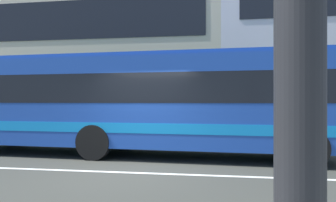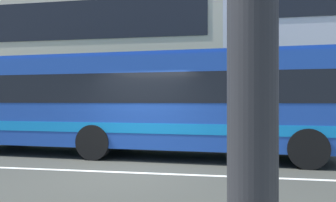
# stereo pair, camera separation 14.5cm
# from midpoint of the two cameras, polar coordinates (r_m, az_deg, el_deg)

# --- Properties ---
(ground_plane) EXTENTS (160.00, 160.00, 0.00)m
(ground_plane) POSITION_cam_midpoint_polar(r_m,az_deg,el_deg) (8.46, -6.99, -11.38)
(ground_plane) COLOR #383832
(lane_centre_line) EXTENTS (60.00, 0.16, 0.01)m
(lane_centre_line) POSITION_cam_midpoint_polar(r_m,az_deg,el_deg) (8.46, -6.99, -11.35)
(lane_centre_line) COLOR silver
(lane_centre_line) RESTS_ON ground_plane
(hedge_row_far) EXTENTS (21.83, 1.10, 1.04)m
(hedge_row_far) POSITION_cam_midpoint_polar(r_m,az_deg,el_deg) (14.72, 2.16, -4.47)
(hedge_row_far) COLOR #2B6735
(hedge_row_far) RESTS_ON ground_plane
(apartment_block_left) EXTENTS (18.27, 11.37, 10.16)m
(apartment_block_left) POSITION_cam_midpoint_polar(r_m,az_deg,el_deg) (25.11, -12.87, 7.82)
(apartment_block_left) COLOR beige
(apartment_block_left) RESTS_ON ground_plane
(transit_bus) EXTENTS (12.03, 3.11, 3.05)m
(transit_bus) POSITION_cam_midpoint_polar(r_m,az_deg,el_deg) (10.98, -6.24, 0.09)
(transit_bus) COLOR #1B419C
(transit_bus) RESTS_ON ground_plane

